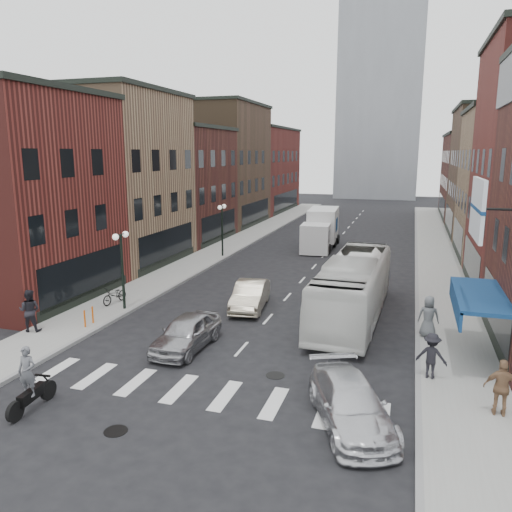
{
  "coord_description": "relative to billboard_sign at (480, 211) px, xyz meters",
  "views": [
    {
      "loc": [
        6.4,
        -17.45,
        8.04
      ],
      "look_at": [
        -0.97,
        6.14,
        2.88
      ],
      "focal_mm": 35.0,
      "sensor_mm": 36.0,
      "label": 1
    }
  ],
  "objects": [
    {
      "name": "ped_right_a",
      "position": [
        -1.19,
        -0.3,
        -5.16
      ],
      "size": [
        1.15,
        0.72,
        1.65
      ],
      "primitive_type": "imported",
      "rotation": [
        0.0,
        0.0,
        2.95
      ],
      "color": "black",
      "rests_on": "sidewalk_right"
    },
    {
      "name": "box_truck",
      "position": [
        -9.39,
        23.57,
        -4.51
      ],
      "size": [
        2.65,
        7.68,
        3.28
      ],
      "rotation": [
        0.0,
        0.0,
        0.07
      ],
      "color": "silver",
      "rests_on": "ground"
    },
    {
      "name": "streetlamp_far",
      "position": [
        -15.99,
        17.5,
        -3.22
      ],
      "size": [
        0.32,
        1.22,
        4.11
      ],
      "color": "black",
      "rests_on": "ground"
    },
    {
      "name": "awning_blue",
      "position": [
        0.34,
        2.0,
        -3.5
      ],
      "size": [
        1.8,
        5.0,
        0.78
      ],
      "color": "navy",
      "rests_on": "ground"
    },
    {
      "name": "sedan_left_far",
      "position": [
        -9.94,
        5.86,
        -5.42
      ],
      "size": [
        2.07,
        4.48,
        1.42
      ],
      "primitive_type": "imported",
      "rotation": [
        0.0,
        0.0,
        0.13
      ],
      "color": "beige",
      "rests_on": "ground"
    },
    {
      "name": "billboard_sign",
      "position": [
        0.0,
        0.0,
        0.0
      ],
      "size": [
        1.52,
        3.0,
        3.7
      ],
      "color": "black",
      "rests_on": "ground"
    },
    {
      "name": "bldg_right_far_b",
      "position": [
        6.41,
        48.5,
        -0.98
      ],
      "size": [
        10.3,
        16.2,
        10.3
      ],
      "color": "#431B18",
      "rests_on": "ground"
    },
    {
      "name": "bldg_left_mid_b",
      "position": [
        -23.58,
        23.5,
        -0.98
      ],
      "size": [
        10.3,
        10.2,
        10.3
      ],
      "color": "#431B18",
      "rests_on": "ground"
    },
    {
      "name": "bldg_left_far_b",
      "position": [
        -23.58,
        48.5,
        -0.48
      ],
      "size": [
        10.3,
        16.2,
        11.3
      ],
      "color": "maroon",
      "rests_on": "ground"
    },
    {
      "name": "bike_rack",
      "position": [
        -16.19,
        0.8,
        -5.58
      ],
      "size": [
        0.08,
        0.68,
        0.8
      ],
      "color": "#D8590C",
      "rests_on": "sidewalk_left"
    },
    {
      "name": "bldg_right_far_a",
      "position": [
        6.41,
        34.5,
        0.02
      ],
      "size": [
        10.3,
        12.2,
        12.3
      ],
      "color": "#4B3825",
      "rests_on": "ground"
    },
    {
      "name": "ped_left_solo",
      "position": [
        -18.19,
        -0.66,
        -5.02
      ],
      "size": [
        1.05,
        0.79,
        1.92
      ],
      "primitive_type": "imported",
      "rotation": [
        0.0,
        0.0,
        3.45
      ],
      "color": "black",
      "rests_on": "sidewalk_left"
    },
    {
      "name": "bldg_left_mid_a",
      "position": [
        -23.58,
        13.5,
        0.02
      ],
      "size": [
        10.3,
        10.2,
        12.3
      ],
      "color": "#8B694D",
      "rests_on": "ground"
    },
    {
      "name": "transit_bus",
      "position": [
        -4.66,
        5.94,
        -4.6
      ],
      "size": [
        2.97,
        11.11,
        3.07
      ],
      "primitive_type": "imported",
      "rotation": [
        0.0,
        0.0,
        -0.04
      ],
      "color": "silver",
      "rests_on": "ground"
    },
    {
      "name": "curb_car",
      "position": [
        -3.57,
        -4.06,
        -5.45
      ],
      "size": [
        3.58,
        5.04,
        1.36
      ],
      "primitive_type": "imported",
      "rotation": [
        0.0,
        0.0,
        0.4
      ],
      "color": "silver",
      "rests_on": "ground"
    },
    {
      "name": "crosswalk_stripes",
      "position": [
        -8.59,
        -3.5,
        -6.13
      ],
      "size": [
        12.0,
        2.2,
        0.01
      ],
      "primitive_type": "cube",
      "color": "silver",
      "rests_on": "ground"
    },
    {
      "name": "parked_bicycle",
      "position": [
        -16.95,
        4.13,
        -5.53
      ],
      "size": [
        0.86,
        1.79,
        0.9
      ],
      "primitive_type": "imported",
      "rotation": [
        0.0,
        0.0,
        -0.16
      ],
      "color": "black",
      "rests_on": "sidewalk_left"
    },
    {
      "name": "streetlamp_near",
      "position": [
        -15.99,
        3.5,
        -3.22
      ],
      "size": [
        0.32,
        1.22,
        4.11
      ],
      "color": "black",
      "rests_on": "ground"
    },
    {
      "name": "sidewalk_right",
      "position": [
        -0.09,
        21.5,
        -6.06
      ],
      "size": [
        3.0,
        74.0,
        0.15
      ],
      "primitive_type": "cube",
      "color": "gray",
      "rests_on": "ground"
    },
    {
      "name": "ped_right_c",
      "position": [
        -1.19,
        3.96,
        -5.07
      ],
      "size": [
        0.93,
        0.65,
        1.82
      ],
      "primitive_type": "imported",
      "rotation": [
        0.0,
        0.0,
        3.06
      ],
      "color": "slate",
      "rests_on": "sidewalk_right"
    },
    {
      "name": "bldg_left_near",
      "position": [
        -23.58,
        4.0,
        -0.48
      ],
      "size": [
        10.3,
        9.2,
        11.3
      ],
      "color": "maroon",
      "rests_on": "ground"
    },
    {
      "name": "ground",
      "position": [
        -8.59,
        -0.5,
        -6.13
      ],
      "size": [
        160.0,
        160.0,
        0.0
      ],
      "primitive_type": "plane",
      "color": "black",
      "rests_on": "ground"
    },
    {
      "name": "ped_right_b",
      "position": [
        0.77,
        -2.4,
        -5.09
      ],
      "size": [
        1.08,
        0.6,
        1.79
      ],
      "primitive_type": "imported",
      "rotation": [
        0.0,
        0.0,
        3.07
      ],
      "color": "brown",
      "rests_on": "sidewalk_right"
    },
    {
      "name": "motorcycle_rider",
      "position": [
        -13.29,
        -6.26,
        -5.12
      ],
      "size": [
        0.63,
        2.12,
        2.16
      ],
      "rotation": [
        0.0,
        0.0,
        0.11
      ],
      "color": "black",
      "rests_on": "ground"
    },
    {
      "name": "curb_left",
      "position": [
        -15.59,
        21.5,
        -6.13
      ],
      "size": [
        0.2,
        74.0,
        0.16
      ],
      "primitive_type": "cube",
      "color": "gray",
      "rests_on": "ground"
    },
    {
      "name": "sidewalk_left",
      "position": [
        -17.09,
        21.5,
        -6.06
      ],
      "size": [
        3.0,
        74.0,
        0.15
      ],
      "primitive_type": "cube",
      "color": "gray",
      "rests_on": "ground"
    },
    {
      "name": "curb_right",
      "position": [
        -1.59,
        21.5,
        -6.13
      ],
      "size": [
        0.2,
        74.0,
        0.16
      ],
      "primitive_type": "cube",
      "color": "gray",
      "rests_on": "ground"
    },
    {
      "name": "sedan_left_near",
      "position": [
        -10.77,
        -0.12,
        -5.42
      ],
      "size": [
        1.84,
        4.24,
        1.42
      ],
      "primitive_type": "imported",
      "rotation": [
        0.0,
        0.0,
        -0.04
      ],
      "color": "#A6A6AB",
      "rests_on": "ground"
    },
    {
      "name": "distant_tower",
      "position": [
        -8.59,
        77.5,
        18.87
      ],
      "size": [
        14.0,
        14.0,
        50.0
      ],
      "primitive_type": "cube",
      "color": "#9399A0",
      "rests_on": "ground"
    },
    {
      "name": "bldg_left_far_a",
      "position": [
        -23.58,
        34.5,
        0.52
      ],
      "size": [
        10.3,
        12.2,
        13.3
      ],
      "color": "#4B3825",
      "rests_on": "ground"
    }
  ]
}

